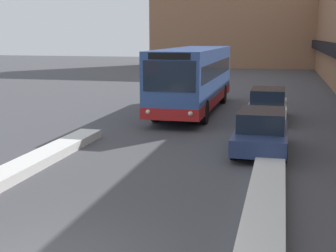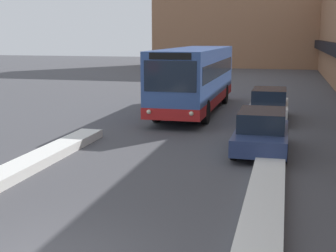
% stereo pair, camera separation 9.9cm
% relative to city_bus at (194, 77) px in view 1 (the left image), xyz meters
% --- Properties ---
extents(building_backdrop_far, '(26.00, 8.00, 16.25)m').
position_rel_city_bus_xyz_m(building_backdrop_far, '(0.76, 38.00, 6.29)').
color(building_backdrop_far, '#996B4C').
rests_on(building_backdrop_far, ground_plane).
extents(snow_bank_right, '(0.90, 11.46, 0.33)m').
position_rel_city_bus_xyz_m(snow_bank_right, '(4.36, -15.58, -1.67)').
color(snow_bank_right, silver).
rests_on(snow_bank_right, ground_plane).
extents(city_bus, '(2.61, 11.29, 3.38)m').
position_rel_city_bus_xyz_m(city_bus, '(0.00, 0.00, 0.00)').
color(city_bus, '#335193').
rests_on(city_bus, ground_plane).
extents(parked_car_front, '(1.83, 4.23, 1.47)m').
position_rel_city_bus_xyz_m(parked_car_front, '(3.96, -8.12, -1.11)').
color(parked_car_front, navy).
rests_on(parked_car_front, ground_plane).
extents(parked_car_back, '(1.84, 4.43, 1.50)m').
position_rel_city_bus_xyz_m(parked_car_back, '(3.96, -1.52, -1.09)').
color(parked_car_back, silver).
rests_on(parked_car_back, ground_plane).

